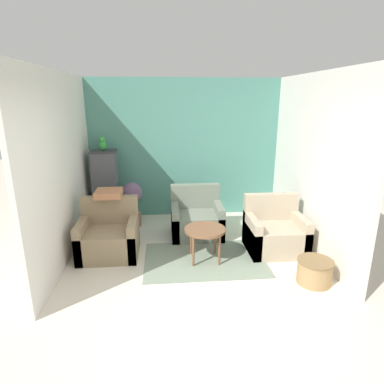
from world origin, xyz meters
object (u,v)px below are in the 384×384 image
Objects in this scene: coffee_table at (205,232)px; parrot at (103,144)px; armchair_middle at (197,220)px; potted_plant at (132,199)px; armchair_left at (109,237)px; birdcage at (106,188)px; wicker_basket at (315,271)px; armchair_right at (275,233)px.

parrot is at bearing 135.25° from coffee_table.
armchair_middle is 1.04× the size of potted_plant.
armchair_left is 1.00× the size of armchair_middle.
armchair_middle is 1.84m from birdcage.
armchair_middle is at bearing -24.05° from birdcage.
wicker_basket is at bearing -50.35° from armchair_middle.
armchair_right is at bearing -1.83° from armchair_left.
parrot reaches higher than birdcage.
parrot is (-1.64, 0.73, 1.24)m from armchair_middle.
armchair_left is at bearing -102.91° from potted_plant.
birdcage is (-0.23, 1.34, 0.41)m from armchair_left.
birdcage is 1.68× the size of potted_plant.
coffee_table is 0.93m from armchair_middle.
coffee_table is 0.69× the size of armchair_middle.
armchair_right is at bearing 102.18° from wicker_basket.
birdcage is 5.44× the size of parrot.
parrot is (-0.23, 1.34, 1.24)m from armchair_left.
armchair_right is 1.91× the size of wicker_basket.
armchair_left is 3.38× the size of parrot.
birdcage is at bearing 155.95° from armchair_middle.
armchair_middle is 1.29m from potted_plant.
coffee_table is 1.48m from armchair_left.
parrot is (-1.67, 1.65, 1.07)m from coffee_table.
potted_plant is at bearing -21.39° from parrot.
coffee_table is 2.36m from birdcage.
wicker_basket is at bearing -38.43° from parrot.
armchair_left and armchair_right have the same top height.
birdcage is 3.08× the size of wicker_basket.
armchair_left is 1.84m from parrot.
armchair_middle is at bearing 149.35° from armchair_right.
birdcage is 0.56m from potted_plant.
armchair_middle is 2.18m from parrot.
birdcage is at bearing 153.12° from armchair_right.
armchair_middle is 0.62× the size of birdcage.
potted_plant is at bearing 154.76° from armchair_middle.
armchair_right is 2.63m from potted_plant.
birdcage reaches higher than armchair_right.
wicker_basket is (2.52, -2.20, -0.35)m from potted_plant.
armchair_left is at bearing 178.17° from armchair_right.
armchair_middle reaches higher than coffee_table.
parrot is 0.31× the size of potted_plant.
armchair_middle is at bearing 23.31° from armchair_left.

